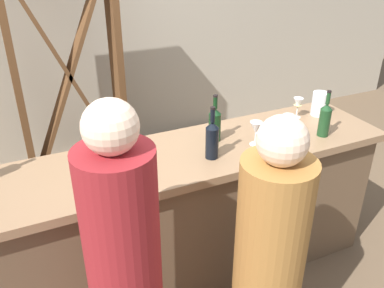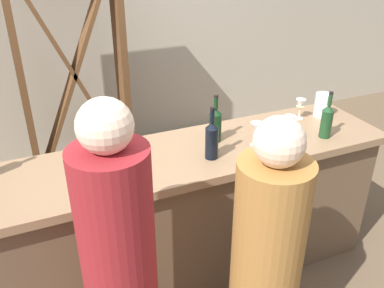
{
  "view_description": "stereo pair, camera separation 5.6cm",
  "coord_description": "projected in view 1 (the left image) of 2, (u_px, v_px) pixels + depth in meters",
  "views": [
    {
      "loc": [
        -0.91,
        -1.96,
        2.14
      ],
      "look_at": [
        0.0,
        0.0,
        1.0
      ],
      "focal_mm": 38.91,
      "sensor_mm": 36.0,
      "label": 1
    },
    {
      "loc": [
        -0.86,
        -1.98,
        2.14
      ],
      "look_at": [
        0.0,
        0.0,
        1.0
      ],
      "focal_mm": 38.91,
      "sensor_mm": 36.0,
      "label": 2
    }
  ],
  "objects": [
    {
      "name": "wine_bottle_center_near_black",
      "position": [
        212.0,
        139.0,
        2.34
      ],
      "size": [
        0.08,
        0.08,
        0.31
      ],
      "color": "black",
      "rests_on": "bar_counter"
    },
    {
      "name": "person_center_guest",
      "position": [
        269.0,
        259.0,
        2.07
      ],
      "size": [
        0.38,
        0.38,
        1.44
      ],
      "rotation": [
        0.0,
        0.0,
        1.64
      ],
      "color": "#9E6B33",
      "rests_on": "ground"
    },
    {
      "name": "wine_glass_far_left",
      "position": [
        298.0,
        104.0,
        2.85
      ],
      "size": [
        0.07,
        0.07,
        0.14
      ],
      "color": "white",
      "rests_on": "bar_counter"
    },
    {
      "name": "wine_bottle_second_right_dark_green",
      "position": [
        215.0,
        124.0,
        2.54
      ],
      "size": [
        0.08,
        0.08,
        0.3
      ],
      "color": "black",
      "rests_on": "bar_counter"
    },
    {
      "name": "person_left_guest",
      "position": [
        126.0,
        281.0,
        1.83
      ],
      "size": [
        0.38,
        0.38,
        1.61
      ],
      "rotation": [
        0.0,
        0.0,
        1.77
      ],
      "color": "maroon",
      "rests_on": "ground"
    },
    {
      "name": "wine_bottle_rightmost_olive_green",
      "position": [
        325.0,
        119.0,
        2.6
      ],
      "size": [
        0.07,
        0.07,
        0.3
      ],
      "color": "#193D1E",
      "rests_on": "bar_counter"
    },
    {
      "name": "wine_glass_near_center",
      "position": [
        256.0,
        128.0,
        2.49
      ],
      "size": [
        0.08,
        0.08,
        0.15
      ],
      "color": "white",
      "rests_on": "bar_counter"
    },
    {
      "name": "wine_glass_near_right",
      "position": [
        288.0,
        121.0,
        2.62
      ],
      "size": [
        0.07,
        0.07,
        0.13
      ],
      "color": "white",
      "rests_on": "bar_counter"
    },
    {
      "name": "water_pitcher",
      "position": [
        319.0,
        104.0,
        2.9
      ],
      "size": [
        0.11,
        0.11,
        0.17
      ],
      "color": "silver",
      "rests_on": "bar_counter"
    },
    {
      "name": "wine_rack",
      "position": [
        69.0,
        75.0,
        3.61
      ],
      "size": [
        0.92,
        0.28,
        1.98
      ],
      "color": "brown",
      "rests_on": "ground"
    },
    {
      "name": "wine_bottle_second_left_dark_green",
      "position": [
        111.0,
        141.0,
        2.34
      ],
      "size": [
        0.08,
        0.08,
        0.29
      ],
      "color": "black",
      "rests_on": "bar_counter"
    },
    {
      "name": "wine_glass_near_left",
      "position": [
        263.0,
        140.0,
        2.35
      ],
      "size": [
        0.08,
        0.08,
        0.15
      ],
      "color": "white",
      "rests_on": "bar_counter"
    },
    {
      "name": "ground_plane",
      "position": [
        192.0,
        271.0,
        2.9
      ],
      "size": [
        12.0,
        12.0,
        0.0
      ],
      "primitive_type": "plane",
      "color": "brown"
    },
    {
      "name": "bar_counter",
      "position": [
        192.0,
        216.0,
        2.68
      ],
      "size": [
        2.5,
        0.63,
        0.95
      ],
      "color": "brown",
      "rests_on": "ground"
    },
    {
      "name": "back_wall",
      "position": [
        96.0,
        12.0,
        4.02
      ],
      "size": [
        8.0,
        0.1,
        2.8
      ],
      "primitive_type": "cube",
      "color": "#B2A893",
      "rests_on": "ground"
    }
  ]
}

